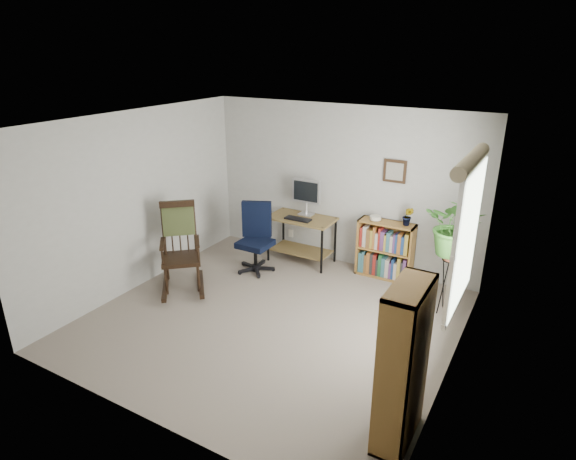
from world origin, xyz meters
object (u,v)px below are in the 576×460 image
Objects in this scene: desk at (302,239)px; low_bookshelf at (385,250)px; rocking_chair at (180,248)px; tall_bookshelf at (403,366)px; office_chair at (255,238)px.

low_bookshelf is (1.30, 0.12, 0.06)m from desk.
rocking_chair is 1.46× the size of low_bookshelf.
tall_bookshelf reaches higher than desk.
desk is 1.30m from low_bookshelf.
desk is 0.69× the size of tall_bookshelf.
tall_bookshelf is at bearing -61.34° from office_chair.
tall_bookshelf is (3.42, -1.17, 0.12)m from rocking_chair.
rocking_chair is 0.84× the size of tall_bookshelf.
rocking_chair is at bearing -142.93° from low_bookshelf.
office_chair is 0.85× the size of rocking_chair.
office_chair reaches higher than desk.
rocking_chair is 2.88m from low_bookshelf.
office_chair is 0.71× the size of tall_bookshelf.
tall_bookshelf is at bearing -60.01° from rocking_chair.
rocking_chair is at bearing -144.97° from office_chair.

